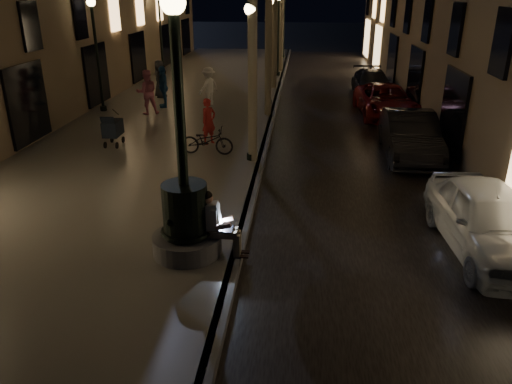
# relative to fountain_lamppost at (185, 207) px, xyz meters

# --- Properties ---
(ground) EXTENTS (120.00, 120.00, 0.00)m
(ground) POSITION_rel_fountain_lamppost_xyz_m (1.00, 13.00, -1.21)
(ground) COLOR black
(ground) RESTS_ON ground
(cobble_lane) EXTENTS (6.00, 45.00, 0.02)m
(cobble_lane) POSITION_rel_fountain_lamppost_xyz_m (4.00, 13.00, -1.20)
(cobble_lane) COLOR black
(cobble_lane) RESTS_ON ground
(promenade) EXTENTS (8.00, 45.00, 0.20)m
(promenade) POSITION_rel_fountain_lamppost_xyz_m (-3.00, 13.00, -1.11)
(promenade) COLOR slate
(promenade) RESTS_ON ground
(curb_strip) EXTENTS (0.25, 45.00, 0.20)m
(curb_strip) POSITION_rel_fountain_lamppost_xyz_m (1.00, 13.00, -1.11)
(curb_strip) COLOR #59595B
(curb_strip) RESTS_ON ground
(fountain_lamppost) EXTENTS (1.40, 1.40, 5.21)m
(fountain_lamppost) POSITION_rel_fountain_lamppost_xyz_m (0.00, 0.00, 0.00)
(fountain_lamppost) COLOR #59595B
(fountain_lamppost) RESTS_ON promenade
(seated_man_laptop) EXTENTS (1.01, 0.34, 1.38)m
(seated_man_laptop) POSITION_rel_fountain_lamppost_xyz_m (0.61, 0.00, -0.29)
(seated_man_laptop) COLOR gray
(seated_man_laptop) RESTS_ON promenade
(lamp_curb_a) EXTENTS (0.36, 0.36, 4.81)m
(lamp_curb_a) POSITION_rel_fountain_lamppost_xyz_m (0.70, 6.00, 2.02)
(lamp_curb_a) COLOR black
(lamp_curb_a) RESTS_ON promenade
(lamp_curb_b) EXTENTS (0.36, 0.36, 4.81)m
(lamp_curb_b) POSITION_rel_fountain_lamppost_xyz_m (0.70, 14.00, 2.02)
(lamp_curb_b) COLOR black
(lamp_curb_b) RESTS_ON promenade
(lamp_curb_c) EXTENTS (0.36, 0.36, 4.81)m
(lamp_curb_c) POSITION_rel_fountain_lamppost_xyz_m (0.70, 22.00, 2.02)
(lamp_curb_c) COLOR black
(lamp_curb_c) RESTS_ON promenade
(lamp_curb_d) EXTENTS (0.36, 0.36, 4.81)m
(lamp_curb_d) POSITION_rel_fountain_lamppost_xyz_m (0.70, 30.00, 2.02)
(lamp_curb_d) COLOR black
(lamp_curb_d) RESTS_ON promenade
(lamp_left_b) EXTENTS (0.36, 0.36, 4.81)m
(lamp_left_b) POSITION_rel_fountain_lamppost_xyz_m (-6.40, 12.00, 2.02)
(lamp_left_b) COLOR black
(lamp_left_b) RESTS_ON promenade
(lamp_left_c) EXTENTS (0.36, 0.36, 4.81)m
(lamp_left_c) POSITION_rel_fountain_lamppost_xyz_m (-6.40, 22.00, 2.02)
(lamp_left_c) COLOR black
(lamp_left_c) RESTS_ON promenade
(stroller) EXTENTS (0.52, 1.19, 1.21)m
(stroller) POSITION_rel_fountain_lamppost_xyz_m (-4.11, 7.03, -0.41)
(stroller) COLOR black
(stroller) RESTS_ON promenade
(car_front) EXTENTS (1.97, 4.38, 1.46)m
(car_front) POSITION_rel_fountain_lamppost_xyz_m (6.20, 1.00, -0.48)
(car_front) COLOR #A8ACB0
(car_front) RESTS_ON ground
(car_second) EXTENTS (1.71, 4.54, 1.48)m
(car_second) POSITION_rel_fountain_lamppost_xyz_m (5.77, 7.30, -0.47)
(car_second) COLOR black
(car_second) RESTS_ON ground
(car_third) EXTENTS (2.47, 4.92, 1.34)m
(car_third) POSITION_rel_fountain_lamppost_xyz_m (5.82, 12.90, -0.54)
(car_third) COLOR maroon
(car_third) RESTS_ON ground
(car_rear) EXTENTS (1.90, 4.38, 1.26)m
(car_rear) POSITION_rel_fountain_lamppost_xyz_m (5.80, 17.55, -0.58)
(car_rear) COLOR #2A2A2F
(car_rear) RESTS_ON ground
(pedestrian_red) EXTENTS (0.66, 0.68, 1.56)m
(pedestrian_red) POSITION_rel_fountain_lamppost_xyz_m (-0.92, 7.59, -0.23)
(pedestrian_red) COLOR #B42624
(pedestrian_red) RESTS_ON promenade
(pedestrian_pink) EXTENTS (1.10, 1.00, 1.85)m
(pedestrian_pink) POSITION_rel_fountain_lamppost_xyz_m (-4.26, 11.61, -0.09)
(pedestrian_pink) COLOR #CF6E86
(pedestrian_pink) RESTS_ON promenade
(pedestrian_white) EXTENTS (1.14, 1.26, 1.70)m
(pedestrian_white) POSITION_rel_fountain_lamppost_xyz_m (-2.01, 13.59, -0.16)
(pedestrian_white) COLOR white
(pedestrian_white) RESTS_ON promenade
(pedestrian_blue) EXTENTS (0.76, 1.15, 1.82)m
(pedestrian_blue) POSITION_rel_fountain_lamppost_xyz_m (-3.94, 12.96, -0.10)
(pedestrian_blue) COLOR #295D97
(pedestrian_blue) RESTS_ON promenade
(pedestrian_dark) EXTENTS (0.69, 0.94, 1.77)m
(pedestrian_dark) POSITION_rel_fountain_lamppost_xyz_m (-4.66, 15.04, -0.13)
(pedestrian_dark) COLOR #333438
(pedestrian_dark) RESTS_ON promenade
(bicycle) EXTENTS (1.73, 0.67, 0.89)m
(bicycle) POSITION_rel_fountain_lamppost_xyz_m (-0.77, 6.42, -0.56)
(bicycle) COLOR black
(bicycle) RESTS_ON promenade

